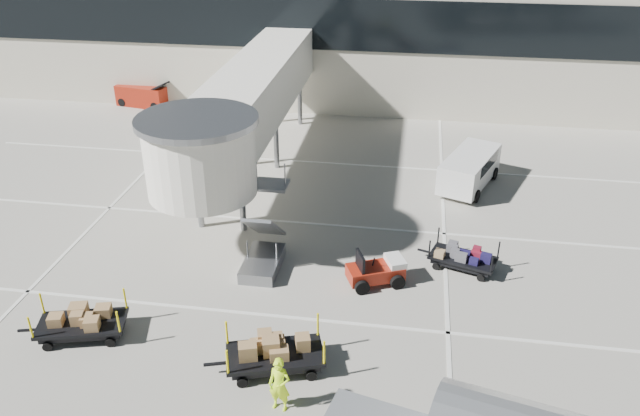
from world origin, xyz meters
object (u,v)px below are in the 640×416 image
Objects in this scene: belt_loader at (143,96)px; suitcase_cart at (462,258)px; baggage_tug at (377,271)px; box_cart_near at (272,355)px; ground_worker at (279,385)px; box_cart_far at (83,323)px; minivan at (470,167)px.

suitcase_cart is at bearing -29.11° from belt_loader.
baggage_tug is 0.62× the size of box_cart_near.
suitcase_cart is 10.37m from ground_worker.
suitcase_cart is 14.62m from box_cart_far.
ground_worker is 17.84m from minivan.
baggage_tug is 0.74× the size of suitcase_cart.
belt_loader is (-7.98, 24.07, 0.16)m from box_cart_far.
box_cart_far is at bearing -60.85° from belt_loader.
box_cart_near is 2.12× the size of ground_worker.
box_cart_near is (-6.28, -7.08, 0.17)m from suitcase_cart.
minivan is at bearing -13.09° from belt_loader.
minivan is 1.23× the size of belt_loader.
box_cart_far is at bearing -177.32° from baggage_tug.
minivan is 23.91m from belt_loader.
baggage_tug is 10.43m from minivan.
minivan reaches higher than baggage_tug.
ground_worker is 0.37× the size of minivan.
ground_worker reaches higher than suitcase_cart.
box_cart_far is at bearing 157.21° from box_cart_near.
minivan is (6.42, 16.64, 0.13)m from ground_worker.
baggage_tug is at bearing 44.72° from box_cart_near.
suitcase_cart is 8.05m from minivan.
ground_worker is at bearing -48.81° from belt_loader.
ground_worker is (-2.36, -7.05, 0.40)m from baggage_tug.
box_cart_near is at bearing 119.07° from ground_worker.
baggage_tug is 7.44m from ground_worker.
baggage_tug reaches higher than box_cart_far.
box_cart_far is at bearing 171.81° from ground_worker.
box_cart_near is 0.97× the size of belt_loader.
minivan reaches higher than suitcase_cart.
box_cart_near is 1.05× the size of box_cart_far.
baggage_tug is 10.92m from box_cart_far.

